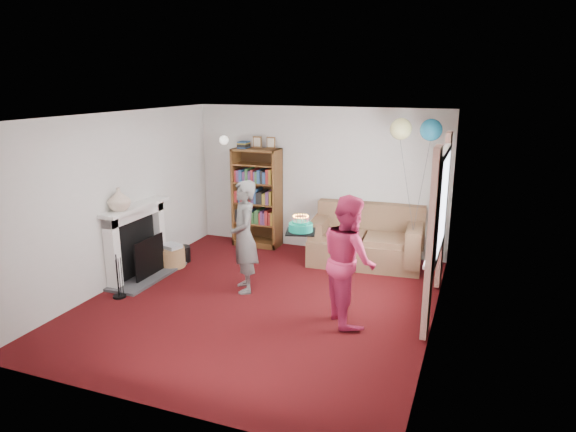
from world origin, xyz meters
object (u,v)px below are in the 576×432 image
at_px(bookcase, 258,198).
at_px(person_magenta, 349,260).
at_px(sofa, 366,242).
at_px(person_striped, 244,237).
at_px(birthday_cake, 301,227).

height_order(bookcase, person_magenta, bookcase).
bearing_deg(sofa, person_striped, -132.34).
bearing_deg(birthday_cake, person_magenta, -7.87).
bearing_deg(sofa, bookcase, 168.77).
distance_m(sofa, birthday_cake, 2.28).
height_order(person_striped, birthday_cake, person_striped).
xyz_separation_m(sofa, birthday_cake, (-0.41, -2.11, 0.77)).
xyz_separation_m(sofa, person_striped, (-1.36, -1.78, 0.45)).
height_order(bookcase, sofa, bookcase).
distance_m(person_striped, birthday_cake, 1.06).
bearing_deg(person_magenta, person_striped, 41.37).
xyz_separation_m(person_magenta, birthday_cake, (-0.66, 0.09, 0.32)).
xyz_separation_m(bookcase, birthday_cake, (1.65, -2.33, 0.25)).
bearing_deg(bookcase, birthday_cake, -54.68).
relative_size(bookcase, person_magenta, 1.23).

